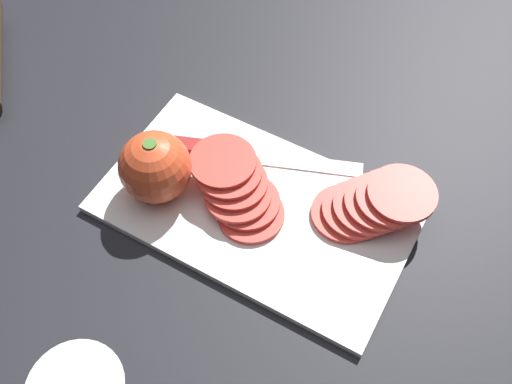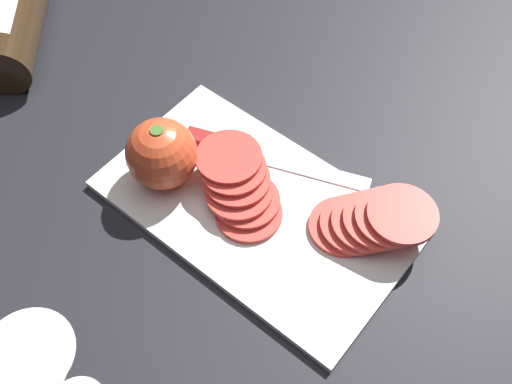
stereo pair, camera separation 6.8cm
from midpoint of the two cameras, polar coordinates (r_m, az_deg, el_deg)
The scene contains 8 objects.
ground_plane at distance 0.76m, azimuth 0.95°, elevation -1.38°, with size 3.00×3.00×0.00m, color black.
cutting_board at distance 0.75m, azimuth 2.59°, elevation -1.69°, with size 0.38×0.22×0.01m.
wine_bottle at distance 0.99m, azimuth -20.01°, elevation 15.03°, with size 0.27×0.28×0.08m.
wine_glass at distance 0.57m, azimuth -16.04°, elevation -16.56°, with size 0.08×0.08×0.17m.
whole_tomato at distance 0.74m, azimuth -6.39°, elevation 3.46°, with size 0.09×0.09×0.09m.
knife at distance 0.79m, azimuth 0.87°, elevation 3.96°, with size 0.24×0.11×0.01m.
tomato_slice_stack_near at distance 0.73m, azimuth 13.63°, elevation -2.83°, with size 0.14×0.12×0.04m.
tomato_slice_stack_far at distance 0.74m, azimuth 0.99°, elevation 0.47°, with size 0.14×0.11×0.04m.
Camera 2 is at (0.28, -0.31, 0.64)m, focal length 42.00 mm.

